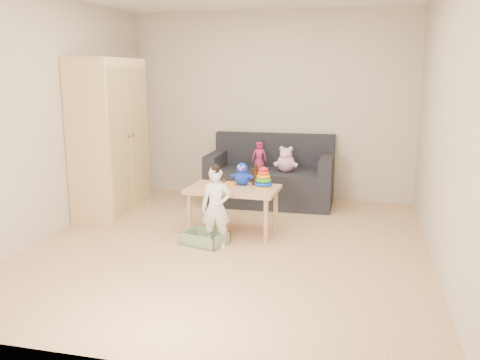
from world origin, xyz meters
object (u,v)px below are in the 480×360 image
(sofa, at_px, (270,187))
(toddler, at_px, (216,208))
(wardrobe, at_px, (109,139))
(play_table, at_px, (233,210))

(sofa, height_order, toddler, toddler)
(wardrobe, distance_m, sofa, 2.21)
(sofa, relative_size, toddler, 2.05)
(wardrobe, height_order, play_table, wardrobe)
(toddler, bearing_deg, play_table, 75.46)
(play_table, bearing_deg, sofa, 83.09)
(play_table, distance_m, toddler, 0.53)
(sofa, height_order, play_table, play_table)
(wardrobe, xyz_separation_m, play_table, (1.65, -0.31, -0.71))
(toddler, bearing_deg, sofa, 74.49)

